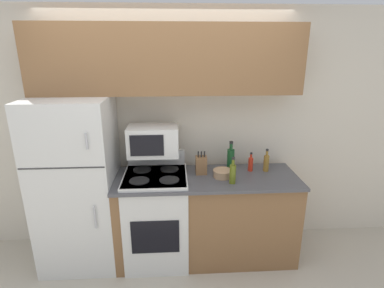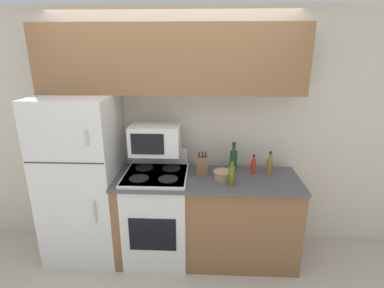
% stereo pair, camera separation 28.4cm
% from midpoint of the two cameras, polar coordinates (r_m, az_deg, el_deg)
% --- Properties ---
extents(ground_plane, '(12.00, 12.00, 0.00)m').
position_cam_midpoint_polar(ground_plane, '(3.24, -1.78, -23.52)').
color(ground_plane, beige).
extents(wall_back, '(8.00, 0.05, 2.55)m').
position_cam_midpoint_polar(wall_back, '(3.26, -1.07, 2.39)').
color(wall_back, beige).
rests_on(wall_back, ground_plane).
extents(lower_cabinets, '(1.82, 0.65, 0.92)m').
position_cam_midpoint_polar(lower_cabinets, '(3.21, 5.39, -13.82)').
color(lower_cabinets, brown).
rests_on(lower_cabinets, ground_plane).
extents(refrigerator, '(0.74, 0.70, 1.71)m').
position_cam_midpoint_polar(refrigerator, '(3.24, -17.81, -6.42)').
color(refrigerator, silver).
rests_on(refrigerator, ground_plane).
extents(upper_cabinets, '(2.56, 0.33, 0.65)m').
position_cam_midpoint_polar(upper_cabinets, '(2.95, -1.39, 15.80)').
color(upper_cabinets, brown).
rests_on(upper_cabinets, refrigerator).
extents(stove, '(0.62, 0.63, 1.11)m').
position_cam_midpoint_polar(stove, '(3.20, -4.02, -13.26)').
color(stove, silver).
rests_on(stove, ground_plane).
extents(microwave, '(0.50, 0.33, 0.29)m').
position_cam_midpoint_polar(microwave, '(3.01, -4.35, 0.84)').
color(microwave, silver).
rests_on(microwave, stove).
extents(knife_block, '(0.11, 0.11, 0.24)m').
position_cam_midpoint_polar(knife_block, '(3.02, 4.67, -4.12)').
color(knife_block, brown).
rests_on(knife_block, lower_cabinets).
extents(bowl, '(0.19, 0.19, 0.08)m').
position_cam_midpoint_polar(bowl, '(2.96, 8.65, -5.81)').
color(bowl, tan).
rests_on(bowl, lower_cabinets).
extents(bottle_wine_green, '(0.08, 0.08, 0.30)m').
position_cam_midpoint_polar(bottle_wine_green, '(3.15, 10.47, -2.94)').
color(bottle_wine_green, '#194C23').
rests_on(bottle_wine_green, lower_cabinets).
extents(bottle_olive_oil, '(0.06, 0.06, 0.26)m').
position_cam_midpoint_polar(bottle_olive_oil, '(2.82, 10.45, -5.86)').
color(bottle_olive_oil, '#5B6619').
rests_on(bottle_olive_oil, lower_cabinets).
extents(bottle_vinegar, '(0.06, 0.06, 0.24)m').
position_cam_midpoint_polar(bottle_vinegar, '(3.15, 17.10, -3.96)').
color(bottle_vinegar, olive).
rests_on(bottle_vinegar, lower_cabinets).
extents(bottle_hot_sauce, '(0.05, 0.05, 0.20)m').
position_cam_midpoint_polar(bottle_hot_sauce, '(3.13, 14.17, -4.14)').
color(bottle_hot_sauce, red).
rests_on(bottle_hot_sauce, lower_cabinets).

